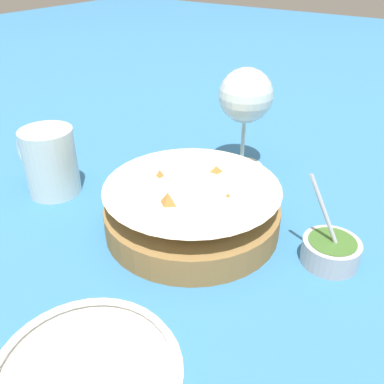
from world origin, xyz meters
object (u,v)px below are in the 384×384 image
(wine_glass, at_px, (246,99))
(beer_mug, at_px, (50,164))
(side_plate, at_px, (86,370))
(sauce_cup, at_px, (331,249))
(food_basket, at_px, (192,209))

(wine_glass, distance_m, beer_mug, 0.33)
(beer_mug, relative_size, side_plate, 0.67)
(sauce_cup, bearing_deg, beer_mug, 11.24)
(beer_mug, bearing_deg, side_plate, 144.87)
(food_basket, xyz_separation_m, side_plate, (-0.05, 0.25, -0.02))
(food_basket, bearing_deg, side_plate, 102.28)
(sauce_cup, relative_size, wine_glass, 0.65)
(beer_mug, bearing_deg, sauce_cup, -168.76)
(sauce_cup, height_order, beer_mug, sauce_cup)
(sauce_cup, bearing_deg, side_plate, 66.18)
(food_basket, height_order, side_plate, food_basket)
(side_plate, bearing_deg, beer_mug, -35.13)
(sauce_cup, relative_size, beer_mug, 0.94)
(food_basket, height_order, sauce_cup, sauce_cup)
(wine_glass, relative_size, beer_mug, 1.44)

